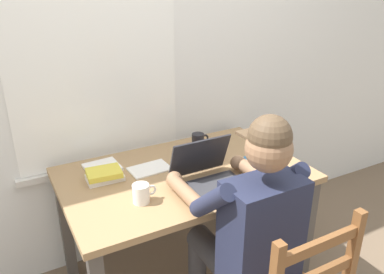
% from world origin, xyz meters
% --- Properties ---
extents(back_wall, '(6.00, 0.08, 2.60)m').
position_xyz_m(back_wall, '(-0.01, 0.49, 1.30)').
color(back_wall, silver).
rests_on(back_wall, ground).
extents(desk, '(1.30, 0.81, 0.74)m').
position_xyz_m(desk, '(0.00, 0.00, 0.64)').
color(desk, '#9E7A51').
rests_on(desk, ground).
extents(seated_person, '(0.50, 0.60, 1.24)m').
position_xyz_m(seated_person, '(0.07, -0.48, 0.68)').
color(seated_person, '#232842').
rests_on(seated_person, ground).
extents(laptop, '(0.33, 0.31, 0.23)m').
position_xyz_m(laptop, '(0.05, -0.18, 0.79)').
color(laptop, '#232328').
rests_on(laptop, desk).
extents(computer_mouse, '(0.06, 0.10, 0.03)m').
position_xyz_m(computer_mouse, '(0.30, -0.22, 0.76)').
color(computer_mouse, '#232328').
rests_on(computer_mouse, desk).
extents(coffee_mug_white, '(0.12, 0.08, 0.09)m').
position_xyz_m(coffee_mug_white, '(-0.31, -0.17, 0.79)').
color(coffee_mug_white, white).
rests_on(coffee_mug_white, desk).
extents(coffee_mug_dark, '(0.11, 0.08, 0.09)m').
position_xyz_m(coffee_mug_dark, '(0.23, 0.25, 0.78)').
color(coffee_mug_dark, black).
rests_on(coffee_mug_dark, desk).
extents(book_stack_main, '(0.19, 0.15, 0.06)m').
position_xyz_m(book_stack_main, '(-0.40, 0.12, 0.77)').
color(book_stack_main, white).
rests_on(book_stack_main, desk).
extents(book_stack_side, '(0.19, 0.14, 0.07)m').
position_xyz_m(book_stack_side, '(0.15, 0.07, 0.77)').
color(book_stack_side, white).
rests_on(book_stack_side, desk).
extents(paper_pile_near_laptop, '(0.19, 0.18, 0.01)m').
position_xyz_m(paper_pile_near_laptop, '(-0.38, 0.26, 0.75)').
color(paper_pile_near_laptop, white).
rests_on(paper_pile_near_laptop, desk).
extents(paper_pile_back_corner, '(0.23, 0.16, 0.01)m').
position_xyz_m(paper_pile_back_corner, '(-0.15, 0.12, 0.74)').
color(paper_pile_back_corner, white).
rests_on(paper_pile_back_corner, desk).
extents(landscape_photo_print, '(0.15, 0.12, 0.00)m').
position_xyz_m(landscape_photo_print, '(0.41, -0.04, 0.74)').
color(landscape_photo_print, teal).
rests_on(landscape_photo_print, desk).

